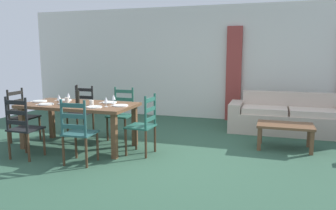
{
  "coord_description": "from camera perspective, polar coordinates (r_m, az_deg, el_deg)",
  "views": [
    {
      "loc": [
        1.56,
        -4.62,
        1.6
      ],
      "look_at": [
        -0.07,
        0.43,
        0.75
      ],
      "focal_mm": 35.05,
      "sensor_mm": 36.0,
      "label": 1
    }
  ],
  "objects": [
    {
      "name": "fork_near_left",
      "position": [
        5.86,
        -21.55,
        0.15
      ],
      "size": [
        0.02,
        0.17,
        0.01
      ],
      "primitive_type": "cube",
      "rotation": [
        0.0,
        0.0,
        0.01
      ],
      "color": "silver",
      "rests_on": "dining_table"
    },
    {
      "name": "fork_near_right",
      "position": [
        5.33,
        -14.05,
        -0.31
      ],
      "size": [
        0.02,
        0.17,
        0.01
      ],
      "primitive_type": "cube",
      "rotation": [
        0.0,
        0.0,
        -0.04
      ],
      "color": "silver",
      "rests_on": "dining_table"
    },
    {
      "name": "dining_chair_near_left",
      "position": [
        5.42,
        -23.86,
        -3.64
      ],
      "size": [
        0.43,
        0.41,
        0.96
      ],
      "color": "black",
      "rests_on": "ground_plane"
    },
    {
      "name": "coffee_table",
      "position": [
        5.82,
        19.69,
        -3.79
      ],
      "size": [
        0.9,
        0.56,
        0.42
      ],
      "color": "brown",
      "rests_on": "ground_plane"
    },
    {
      "name": "ground_plane",
      "position": [
        5.14,
        -0.71,
        -9.17
      ],
      "size": [
        9.6,
        9.6,
        0.02
      ],
      "primitive_type": "cube",
      "color": "#2D503C"
    },
    {
      "name": "coffee_cup_secondary",
      "position": [
        5.88,
        -17.16,
        0.83
      ],
      "size": [
        0.07,
        0.07,
        0.09
      ],
      "primitive_type": "cylinder",
      "color": "beige",
      "rests_on": "dining_table"
    },
    {
      "name": "dining_chair_head_east",
      "position": [
        5.17,
        -4.27,
        -3.45
      ],
      "size": [
        0.42,
        0.44,
        0.96
      ],
      "color": "#22594A",
      "rests_on": "ground_plane"
    },
    {
      "name": "dinner_plate_near_left",
      "position": [
        5.76,
        -20.4,
        0.14
      ],
      "size": [
        0.24,
        0.24,
        0.02
      ],
      "primitive_type": "cylinder",
      "color": "white",
      "rests_on": "dining_table"
    },
    {
      "name": "wine_glass_near_right",
      "position": [
        5.26,
        -10.72,
        0.86
      ],
      "size": [
        0.06,
        0.06,
        0.16
      ],
      "color": "white",
      "rests_on": "dining_table"
    },
    {
      "name": "couch",
      "position": [
        7.02,
        20.06,
        -2.18
      ],
      "size": [
        2.29,
        0.82,
        0.8
      ],
      "color": "#BEAA97",
      "rests_on": "ground_plane"
    },
    {
      "name": "coffee_cup_primary",
      "position": [
        5.45,
        -13.16,
        0.37
      ],
      "size": [
        0.07,
        0.07,
        0.09
      ],
      "primitive_type": "cylinder",
      "color": "beige",
      "rests_on": "dining_table"
    },
    {
      "name": "dining_chair_head_west",
      "position": [
        6.47,
        -24.05,
        -1.68
      ],
      "size": [
        0.41,
        0.43,
        0.96
      ],
      "color": "black",
      "rests_on": "ground_plane"
    },
    {
      "name": "wine_glass_near_left",
      "position": [
        5.76,
        -18.44,
        1.26
      ],
      "size": [
        0.06,
        0.06,
        0.16
      ],
      "color": "white",
      "rests_on": "dining_table"
    },
    {
      "name": "curtain_panel_left",
      "position": [
        7.85,
        11.35,
        5.28
      ],
      "size": [
        0.35,
        0.08,
        2.2
      ],
      "primitive_type": "cube",
      "color": "brown",
      "rests_on": "ground_plane"
    },
    {
      "name": "dinner_plate_near_right",
      "position": [
        5.26,
        -12.66,
        -0.33
      ],
      "size": [
        0.24,
        0.24,
        0.02
      ],
      "primitive_type": "cylinder",
      "color": "white",
      "rests_on": "dining_table"
    },
    {
      "name": "dinner_plate_head_east",
      "position": [
        5.32,
        -8.23,
        -0.09
      ],
      "size": [
        0.24,
        0.24,
        0.02
      ],
      "primitive_type": "cylinder",
      "color": "white",
      "rests_on": "dining_table"
    },
    {
      "name": "dining_chair_far_left",
      "position": [
        6.58,
        -14.79,
        -1.01
      ],
      "size": [
        0.43,
        0.41,
        0.96
      ],
      "color": "black",
      "rests_on": "ground_plane"
    },
    {
      "name": "fork_head_west",
      "position": [
        6.26,
        -22.44,
        0.63
      ],
      "size": [
        0.03,
        0.17,
        0.01
      ],
      "primitive_type": "cube",
      "rotation": [
        0.0,
        0.0,
        0.08
      ],
      "color": "silver",
      "rests_on": "dining_table"
    },
    {
      "name": "dining_table",
      "position": [
        5.72,
        -15.25,
        -0.65
      ],
      "size": [
        1.9,
        0.96,
        0.75
      ],
      "color": "brown",
      "rests_on": "ground_plane"
    },
    {
      "name": "fork_head_east",
      "position": [
        5.38,
        -9.66,
        -0.07
      ],
      "size": [
        0.03,
        0.17,
        0.01
      ],
      "primitive_type": "cube",
      "rotation": [
        0.0,
        0.0,
        -0.05
      ],
      "color": "silver",
      "rests_on": "dining_table"
    },
    {
      "name": "wine_glass_far_left",
      "position": [
        5.96,
        -16.94,
        1.59
      ],
      "size": [
        0.06,
        0.06,
        0.16
      ],
      "color": "white",
      "rests_on": "dining_table"
    },
    {
      "name": "dinner_plate_head_west",
      "position": [
        6.16,
        -21.38,
        0.63
      ],
      "size": [
        0.24,
        0.24,
        0.02
      ],
      "primitive_type": "cylinder",
      "color": "white",
      "rests_on": "dining_table"
    },
    {
      "name": "wine_glass_far_right",
      "position": [
        5.53,
        -9.43,
        1.3
      ],
      "size": [
        0.06,
        0.06,
        0.16
      ],
      "color": "white",
      "rests_on": "dining_table"
    },
    {
      "name": "wine_bottle",
      "position": [
        5.72,
        -15.48,
        1.42
      ],
      "size": [
        0.07,
        0.07,
        0.32
      ],
      "color": "black",
      "rests_on": "dining_table"
    },
    {
      "name": "fork_far_left",
      "position": [
        6.25,
        -18.65,
        0.83
      ],
      "size": [
        0.02,
        0.17,
        0.01
      ],
      "primitive_type": "cube",
      "rotation": [
        0.0,
        0.0,
        -0.02
      ],
      "color": "silver",
      "rests_on": "dining_table"
    },
    {
      "name": "fork_far_right",
      "position": [
        5.76,
        -11.43,
        0.47
      ],
      "size": [
        0.03,
        0.17,
        0.01
      ],
      "primitive_type": "cube",
      "rotation": [
        0.0,
        0.0,
        -0.07
      ],
      "color": "silver",
      "rests_on": "dining_table"
    },
    {
      "name": "dining_chair_near_right",
      "position": [
        4.87,
        -15.34,
        -4.54
      ],
      "size": [
        0.44,
        0.42,
        0.96
      ],
      "color": "#265150",
      "rests_on": "ground_plane"
    },
    {
      "name": "dining_chair_far_right",
      "position": [
        6.16,
        -8.09,
        -1.48
      ],
      "size": [
        0.43,
        0.41,
        0.96
      ],
      "color": "#225948",
      "rests_on": "ground_plane"
    },
    {
      "name": "dinner_plate_far_right",
      "position": [
        5.69,
        -10.11,
        0.46
      ],
      "size": [
        0.24,
        0.24,
        0.02
      ],
      "primitive_type": "cylinder",
      "color": "white",
      "rests_on": "dining_table"
    },
    {
      "name": "dinner_plate_far_left",
      "position": [
        6.16,
        -17.53,
        0.83
      ],
      "size": [
        0.24,
        0.24,
        0.02
      ],
      "primitive_type": "cylinder",
      "color": "white",
      "rests_on": "dining_table"
    },
    {
      "name": "wall_far",
      "position": [
        8.08,
        6.83,
        7.28
      ],
      "size": [
        9.6,
        0.16,
        2.7
      ],
      "primitive_type": "cube",
      "color": "silver",
      "rests_on": "ground_plane"
    }
  ]
}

